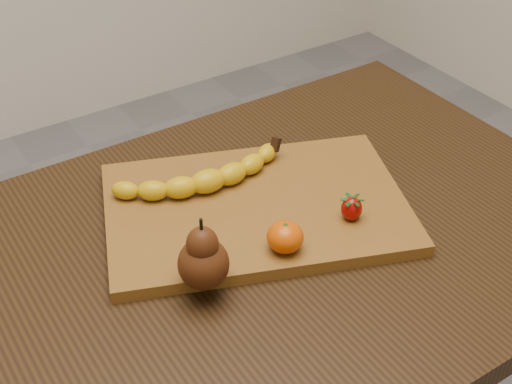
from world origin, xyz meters
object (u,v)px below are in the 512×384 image
table (274,281)px  pear (203,253)px  cutting_board (256,208)px  mandarin (285,237)px

table → pear: (-0.15, -0.05, 0.17)m
table → cutting_board: (0.00, 0.06, 0.11)m
table → cutting_board: cutting_board is taller
cutting_board → mandarin: 0.12m
cutting_board → pear: 0.20m
mandarin → cutting_board: bearing=77.7°
table → pear: 0.23m
cutting_board → mandarin: mandarin is taller
cutting_board → mandarin: (-0.02, -0.11, 0.03)m
pear → cutting_board: bearing=35.7°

